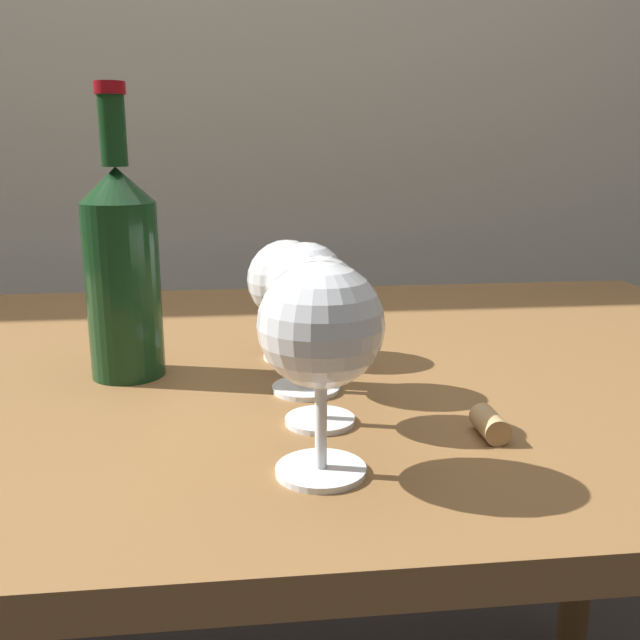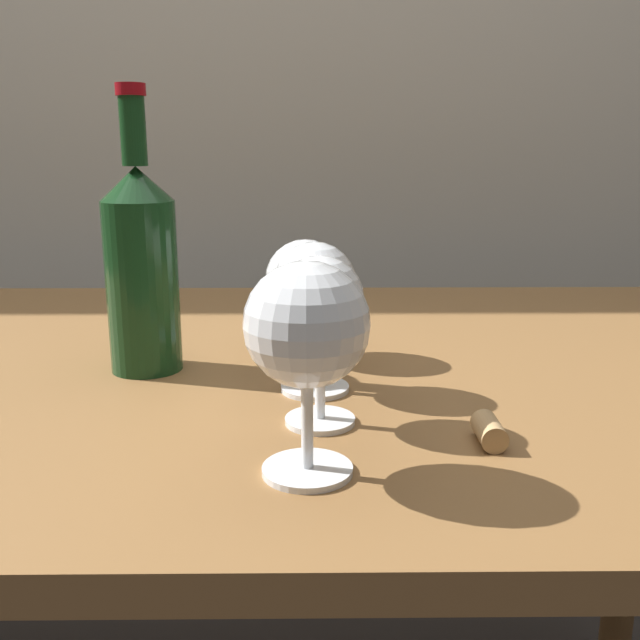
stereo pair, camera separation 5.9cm
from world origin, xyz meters
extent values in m
cube|color=brown|center=(0.00, 0.00, 0.72)|extent=(1.43, 0.82, 0.03)
cylinder|color=brown|center=(0.65, 0.35, 0.35)|extent=(0.06, 0.06, 0.70)
cylinder|color=white|center=(0.09, -0.28, 0.73)|extent=(0.07, 0.07, 0.00)
cylinder|color=white|center=(0.09, -0.28, 0.78)|extent=(0.01, 0.01, 0.08)
sphere|color=white|center=(0.09, -0.28, 0.84)|extent=(0.09, 0.09, 0.09)
ellipsoid|color=maroon|center=(0.09, -0.28, 0.84)|extent=(0.08, 0.08, 0.04)
cylinder|color=white|center=(0.10, -0.19, 0.73)|extent=(0.06, 0.06, 0.00)
cylinder|color=white|center=(0.10, -0.19, 0.78)|extent=(0.01, 0.01, 0.08)
sphere|color=white|center=(0.10, -0.19, 0.84)|extent=(0.07, 0.07, 0.07)
ellipsoid|color=#470A16|center=(0.10, -0.19, 0.84)|extent=(0.07, 0.07, 0.03)
cylinder|color=white|center=(0.10, -0.10, 0.73)|extent=(0.07, 0.07, 0.00)
cylinder|color=white|center=(0.10, -0.10, 0.77)|extent=(0.01, 0.01, 0.08)
sphere|color=white|center=(0.10, -0.10, 0.84)|extent=(0.08, 0.08, 0.08)
ellipsoid|color=#380711|center=(0.10, -0.10, 0.84)|extent=(0.07, 0.07, 0.03)
cylinder|color=white|center=(0.09, 0.01, 0.73)|extent=(0.06, 0.06, 0.00)
cylinder|color=white|center=(0.09, 0.01, 0.76)|extent=(0.01, 0.01, 0.06)
sphere|color=white|center=(0.09, 0.01, 0.82)|extent=(0.09, 0.09, 0.09)
ellipsoid|color=beige|center=(0.09, 0.01, 0.82)|extent=(0.08, 0.08, 0.05)
cylinder|color=#143819|center=(-0.08, -0.03, 0.82)|extent=(0.08, 0.08, 0.18)
cone|color=#143819|center=(-0.08, -0.03, 0.93)|extent=(0.08, 0.08, 0.03)
cylinder|color=#143819|center=(-0.08, -0.03, 0.98)|extent=(0.03, 0.03, 0.07)
cylinder|color=maroon|center=(-0.08, -0.03, 1.02)|extent=(0.03, 0.03, 0.01)
cylinder|color=tan|center=(0.24, -0.23, 0.74)|extent=(0.02, 0.04, 0.02)
camera|label=1|loc=(0.04, -0.76, 0.97)|focal=39.51mm
camera|label=2|loc=(0.10, -0.76, 0.97)|focal=39.51mm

